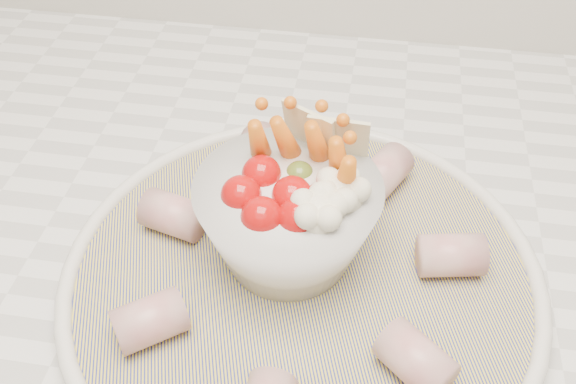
# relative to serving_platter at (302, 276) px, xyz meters

# --- Properties ---
(serving_platter) EXTENTS (0.44, 0.44, 0.02)m
(serving_platter) POSITION_rel_serving_platter_xyz_m (0.00, 0.00, 0.00)
(serving_platter) COLOR navy
(serving_platter) RESTS_ON kitchen_counter
(veggie_bowl) EXTENTS (0.13, 0.13, 0.11)m
(veggie_bowl) POSITION_rel_serving_platter_xyz_m (-0.01, 0.02, 0.05)
(veggie_bowl) COLOR silver
(veggie_bowl) RESTS_ON serving_platter
(cured_meat_rolls) EXTENTS (0.26, 0.28, 0.03)m
(cured_meat_rolls) POSITION_rel_serving_platter_xyz_m (-0.00, 0.00, 0.02)
(cured_meat_rolls) COLOR #A84C51
(cured_meat_rolls) RESTS_ON serving_platter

